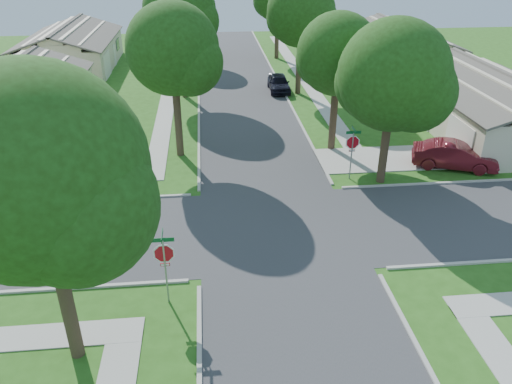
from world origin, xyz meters
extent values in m
plane|color=#2A5617|center=(0.00, 0.00, 0.00)|extent=(100.00, 100.00, 0.00)
cube|color=#333335|center=(0.00, 0.00, 0.00)|extent=(7.00, 100.00, 0.02)
cube|color=#9E9B91|center=(6.10, 26.00, 0.02)|extent=(1.20, 40.00, 0.04)
cube|color=#9E9B91|center=(-6.10, 26.00, 0.02)|extent=(1.20, 40.00, 0.04)
cube|color=#9E9B91|center=(7.90, 7.10, 0.03)|extent=(8.80, 3.60, 0.05)
cube|color=gray|center=(-4.70, -4.70, 1.35)|extent=(0.06, 0.06, 2.70)
cylinder|color=white|center=(-4.70, -4.70, 2.15)|extent=(1.05, 0.02, 1.05)
cylinder|color=#AF0C18|center=(-4.70, -4.70, 2.15)|extent=(0.90, 0.03, 0.90)
cube|color=#AF0C18|center=(-4.70, -4.70, 1.68)|extent=(0.34, 0.03, 0.12)
cube|color=white|center=(-4.70, -4.70, 1.68)|extent=(0.30, 0.03, 0.08)
cube|color=#0C5426|center=(-4.70, -4.70, 2.72)|extent=(0.80, 0.02, 0.16)
cube|color=#0C5426|center=(-4.70, -4.70, 2.90)|extent=(0.02, 0.80, 0.16)
cube|color=gray|center=(4.70, 4.70, 1.35)|extent=(0.06, 0.06, 2.70)
cylinder|color=white|center=(4.70, 4.70, 2.15)|extent=(1.05, 0.02, 1.05)
cylinder|color=#AF0C18|center=(4.70, 4.70, 2.15)|extent=(0.90, 0.03, 0.90)
cube|color=#AF0C18|center=(4.70, 4.70, 1.68)|extent=(0.34, 0.03, 0.12)
cube|color=white|center=(4.70, 4.70, 1.68)|extent=(0.30, 0.03, 0.08)
cube|color=#0C5426|center=(4.70, 4.70, 2.72)|extent=(0.80, 0.02, 0.16)
cube|color=#0C5426|center=(4.70, 4.70, 2.90)|extent=(0.02, 0.80, 0.16)
cylinder|color=#38281C|center=(4.70, 9.00, 1.98)|extent=(0.44, 0.44, 3.95)
sphere|color=#1C3B0E|center=(4.70, 9.00, 5.88)|extent=(4.80, 4.80, 4.80)
sphere|color=#1C3B0E|center=(5.54, 8.52, 5.28)|extent=(3.46, 3.46, 3.46)
sphere|color=#1C3B0E|center=(3.98, 9.60, 5.40)|extent=(3.26, 3.26, 3.26)
cylinder|color=#38281C|center=(4.70, 21.00, 2.15)|extent=(0.44, 0.44, 4.30)
sphere|color=#1C3B0E|center=(4.70, 21.00, 6.51)|extent=(5.40, 5.40, 5.40)
sphere|color=#1C3B0E|center=(5.65, 20.46, 5.84)|extent=(3.89, 3.89, 3.89)
sphere|color=#1C3B0E|center=(3.89, 21.68, 5.97)|extent=(3.67, 3.67, 3.67)
cylinder|color=#38281C|center=(4.70, 34.00, 2.10)|extent=(0.44, 0.44, 4.20)
sphere|color=#1C3B0E|center=(5.58, 33.50, 5.60)|extent=(3.60, 3.60, 3.60)
sphere|color=#1C3B0E|center=(3.95, 34.62, 5.72)|extent=(3.40, 3.40, 3.40)
cylinder|color=#38281C|center=(-4.70, 9.00, 2.12)|extent=(0.44, 0.44, 4.25)
sphere|color=#1C3B0E|center=(-4.70, 9.00, 6.37)|extent=(5.20, 5.20, 5.20)
sphere|color=#1C3B0E|center=(-3.79, 8.48, 5.72)|extent=(3.74, 3.74, 3.74)
sphere|color=#1C3B0E|center=(-5.48, 9.65, 5.85)|extent=(3.54, 3.54, 3.54)
cylinder|color=#38281C|center=(-4.70, 21.00, 2.22)|extent=(0.44, 0.44, 4.44)
sphere|color=#1C3B0E|center=(-4.70, 21.00, 6.76)|extent=(5.60, 5.60, 5.60)
sphere|color=#1C3B0E|center=(-3.72, 20.44, 6.06)|extent=(4.03, 4.03, 4.03)
sphere|color=#1C3B0E|center=(-5.54, 21.70, 6.20)|extent=(3.81, 3.81, 3.81)
cylinder|color=#38281C|center=(-4.70, 34.00, 1.95)|extent=(0.44, 0.44, 3.90)
sphere|color=#1C3B0E|center=(-4.70, 34.00, 5.74)|extent=(4.60, 4.60, 4.60)
sphere|color=#1C3B0E|center=(-3.90, 33.54, 5.16)|extent=(3.31, 3.31, 3.31)
sphere|color=#1C3B0E|center=(-5.39, 34.58, 5.28)|extent=(3.13, 3.13, 3.13)
cylinder|color=#38281C|center=(-7.50, -7.00, 2.02)|extent=(0.44, 0.44, 4.04)
sphere|color=#1C3B0E|center=(-7.50, -7.00, 6.55)|extent=(6.00, 6.00, 6.00)
sphere|color=#1C3B0E|center=(-6.45, -7.60, 5.80)|extent=(4.32, 4.32, 4.32)
sphere|color=#1C3B0E|center=(-8.40, -6.25, 5.95)|extent=(4.08, 4.08, 4.08)
cylinder|color=#38281C|center=(6.30, 4.20, 1.77)|extent=(0.44, 0.44, 3.54)
sphere|color=#1C3B0E|center=(6.30, 4.20, 5.86)|extent=(5.60, 5.60, 5.60)
sphere|color=#1C3B0E|center=(7.28, 3.64, 5.16)|extent=(4.03, 4.03, 4.03)
sphere|color=#1C3B0E|center=(5.46, 4.90, 5.30)|extent=(3.81, 3.81, 3.81)
cube|color=beige|center=(16.00, 11.00, 1.40)|extent=(8.00, 13.00, 2.80)
cube|color=#45403B|center=(14.00, 11.00, 3.45)|extent=(4.42, 13.60, 1.56)
cube|color=silver|center=(11.97, 7.10, 1.10)|extent=(0.06, 3.20, 2.20)
cube|color=silver|center=(11.97, 11.65, 1.00)|extent=(0.06, 0.90, 2.00)
cube|color=#1E2633|center=(11.97, 14.25, 1.55)|extent=(0.06, 1.80, 1.10)
cube|color=beige|center=(16.00, 29.00, 1.40)|extent=(8.00, 13.00, 2.80)
cube|color=#45403B|center=(18.00, 29.00, 3.45)|extent=(4.42, 13.60, 1.56)
cube|color=#45403B|center=(14.00, 29.00, 3.45)|extent=(4.42, 13.60, 1.56)
cube|color=silver|center=(11.97, 25.10, 1.10)|extent=(0.06, 3.20, 2.20)
cube|color=silver|center=(11.97, 29.65, 1.00)|extent=(0.06, 0.90, 2.00)
cube|color=#1E2633|center=(11.97, 32.25, 1.55)|extent=(0.06, 1.80, 1.10)
cube|color=beige|center=(-16.00, 15.00, 1.40)|extent=(8.00, 13.00, 2.80)
cube|color=#45403B|center=(-14.00, 15.00, 3.45)|extent=(4.42, 13.60, 1.56)
cube|color=silver|center=(-11.97, 11.10, 1.10)|extent=(0.06, 3.20, 2.20)
cube|color=silver|center=(-11.97, 15.65, 1.00)|extent=(0.06, 0.90, 2.00)
cube|color=#1E2633|center=(-11.97, 18.25, 1.55)|extent=(0.06, 1.80, 1.10)
cube|color=beige|center=(-16.00, 32.00, 1.40)|extent=(8.00, 13.00, 2.80)
cube|color=#45403B|center=(-14.00, 32.00, 3.45)|extent=(4.42, 13.60, 1.56)
cube|color=#45403B|center=(-18.00, 32.00, 3.45)|extent=(4.42, 13.60, 1.56)
cube|color=silver|center=(-11.97, 28.10, 1.10)|extent=(0.06, 3.20, 2.20)
cube|color=silver|center=(-11.97, 32.65, 1.00)|extent=(0.06, 0.90, 2.00)
cube|color=#1E2633|center=(-11.97, 35.25, 1.55)|extent=(0.06, 1.80, 1.10)
imported|color=#57121A|center=(11.02, 5.50, 0.77)|extent=(4.94, 3.16, 1.54)
imported|color=black|center=(3.20, 21.85, 0.71)|extent=(1.73, 4.19, 1.42)
imported|color=black|center=(-3.20, 35.00, 0.66)|extent=(1.91, 4.56, 1.31)
camera|label=1|loc=(-2.95, -19.41, 12.22)|focal=35.00mm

